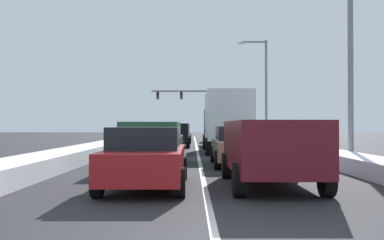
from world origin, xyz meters
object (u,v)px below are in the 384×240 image
sedan_red_center_lane_nearest (144,157)px  traffic_light_gantry (202,101)px  suv_black_center_lane_fourth (173,133)px  suv_gray_right_lane_fourth (219,132)px  suv_maroon_right_lane_nearest (267,146)px  street_lamp_right_near (340,29)px  suv_white_center_lane_fifth (177,131)px  sedan_silver_right_lane_fifth (213,134)px  box_truck_right_lane_third (225,119)px  street_lamp_right_mid (260,82)px  suv_green_center_lane_second (151,139)px  sedan_charcoal_center_lane_third (163,140)px  sedan_tan_right_lane_second (236,146)px

sedan_red_center_lane_nearest → traffic_light_gantry: traffic_light_gantry is taller
suv_black_center_lane_fourth → suv_gray_right_lane_fourth: bearing=31.1°
suv_maroon_right_lane_nearest → street_lamp_right_near: size_ratio=0.53×
suv_maroon_right_lane_nearest → suv_black_center_lane_fourth: size_ratio=1.00×
suv_white_center_lane_fifth → suv_gray_right_lane_fourth: bearing=-57.5°
sedan_silver_right_lane_fifth → street_lamp_right_near: size_ratio=0.48×
suv_maroon_right_lane_nearest → sedan_silver_right_lane_fifth: (0.07, 28.85, -0.25)m
box_truck_right_lane_third → street_lamp_right_mid: bearing=72.9°
box_truck_right_lane_third → street_lamp_right_near: street_lamp_right_near is taller
suv_green_center_lane_second → sedan_charcoal_center_lane_third: size_ratio=1.09×
suv_maroon_right_lane_nearest → suv_black_center_lane_fourth: same height
sedan_tan_right_lane_second → traffic_light_gantry: 40.21m
sedan_red_center_lane_nearest → suv_white_center_lane_fifth: size_ratio=0.92×
suv_black_center_lane_fourth → street_lamp_right_mid: (7.42, 7.61, 4.33)m
sedan_silver_right_lane_fifth → suv_white_center_lane_fifth: 3.64m
street_lamp_right_near → street_lamp_right_mid: size_ratio=1.03×
suv_white_center_lane_fifth → street_lamp_right_mid: 8.54m
sedan_silver_right_lane_fifth → sedan_red_center_lane_nearest: bearing=-96.2°
street_lamp_right_near → sedan_red_center_lane_nearest: bearing=-136.7°
suv_gray_right_lane_fourth → suv_white_center_lane_fifth: size_ratio=1.00×
street_lamp_right_near → street_lamp_right_mid: street_lamp_right_near is taller
sedan_tan_right_lane_second → street_lamp_right_near: size_ratio=0.48×
sedan_red_center_lane_nearest → traffic_light_gantry: bearing=86.7°
box_truck_right_lane_third → sedan_charcoal_center_lane_third: box_truck_right_lane_third is taller
box_truck_right_lane_third → street_lamp_right_near: size_ratio=0.78×
street_lamp_right_near → suv_maroon_right_lane_nearest: bearing=-122.2°
suv_white_center_lane_fifth → street_lamp_right_mid: bearing=2.8°
sedan_red_center_lane_nearest → suv_green_center_lane_second: (-0.33, 5.80, 0.25)m
sedan_tan_right_lane_second → suv_white_center_lane_fifth: (-2.93, 21.37, 0.25)m
sedan_tan_right_lane_second → sedan_red_center_lane_nearest: (-2.92, -6.02, 0.00)m
suv_gray_right_lane_fourth → sedan_red_center_lane_nearest: bearing=-98.5°
sedan_tan_right_lane_second → traffic_light_gantry: (-0.28, 40.01, 3.96)m
suv_gray_right_lane_fourth → street_lamp_right_mid: size_ratio=0.54×
suv_maroon_right_lane_nearest → sedan_red_center_lane_nearest: 3.13m
box_truck_right_lane_third → suv_white_center_lane_fifth: size_ratio=1.47×
suv_maroon_right_lane_nearest → sedan_tan_right_lane_second: 5.76m
suv_green_center_lane_second → sedan_charcoal_center_lane_third: 7.17m
suv_maroon_right_lane_nearest → traffic_light_gantry: bearing=90.6°
box_truck_right_lane_third → suv_white_center_lane_fifth: box_truck_right_lane_third is taller
sedan_charcoal_center_lane_third → suv_black_center_lane_fourth: suv_black_center_lane_fourth is taller
sedan_red_center_lane_nearest → sedan_charcoal_center_lane_third: size_ratio=1.00×
sedan_red_center_lane_nearest → sedan_silver_right_lane_fifth: bearing=83.8°
suv_black_center_lane_fourth → street_lamp_right_near: (7.32, -13.31, 4.45)m
suv_white_center_lane_fifth → suv_maroon_right_lane_nearest: bearing=-83.4°
sedan_silver_right_lane_fifth → sedan_charcoal_center_lane_third: bearing=-102.2°
sedan_tan_right_lane_second → street_lamp_right_near: 6.44m
sedan_silver_right_lane_fifth → suv_green_center_lane_second: bearing=-98.6°
sedan_red_center_lane_nearest → suv_white_center_lane_fifth: 27.40m
sedan_red_center_lane_nearest → suv_green_center_lane_second: bearing=93.3°
suv_black_center_lane_fourth → suv_white_center_lane_fifth: 7.25m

